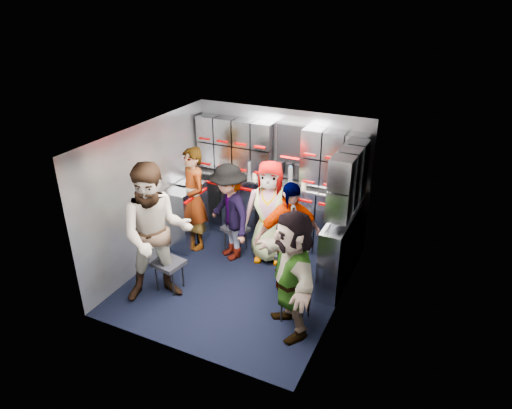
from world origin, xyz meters
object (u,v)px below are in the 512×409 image
at_px(attendant_arc_d, 288,238).
at_px(jump_seat_mid_left, 235,230).
at_px(jump_seat_near_left, 169,265).
at_px(jump_seat_center, 274,229).
at_px(attendant_arc_a, 156,234).
at_px(attendant_standing, 193,199).
at_px(jump_seat_mid_right, 292,256).
at_px(attendant_arc_e, 292,273).
at_px(attendant_arc_b, 229,213).
at_px(jump_seat_near_right, 296,293).
at_px(attendant_arc_c, 270,212).

bearing_deg(attendant_arc_d, jump_seat_mid_left, 109.04).
xyz_separation_m(jump_seat_near_left, jump_seat_center, (0.90, 1.46, 0.03)).
height_order(jump_seat_mid_left, attendant_arc_a, attendant_arc_a).
distance_m(attendant_standing, attendant_arc_d, 1.78).
height_order(jump_seat_near_left, jump_seat_mid_left, jump_seat_near_left).
distance_m(jump_seat_mid_left, jump_seat_mid_right, 1.14).
height_order(attendant_arc_d, attendant_arc_e, attendant_arc_e).
distance_m(jump_seat_mid_left, attendant_arc_b, 0.42).
distance_m(jump_seat_near_left, jump_seat_mid_right, 1.67).
xyz_separation_m(attendant_arc_b, attendant_arc_d, (1.08, -0.38, 0.04)).
relative_size(jump_seat_center, jump_seat_near_right, 1.04).
xyz_separation_m(jump_seat_mid_left, jump_seat_mid_right, (1.08, -0.38, 0.03)).
bearing_deg(attendant_arc_d, attendant_standing, 122.42).
bearing_deg(attendant_arc_c, attendant_arc_d, -61.63).
xyz_separation_m(jump_seat_center, attendant_arc_a, (-0.90, -1.64, 0.53)).
relative_size(jump_seat_center, attendant_arc_e, 0.30).
relative_size(attendant_standing, attendant_arc_a, 0.86).
bearing_deg(attendant_arc_e, attendant_arc_a, -126.87).
height_order(jump_seat_near_left, attendant_arc_a, attendant_arc_a).
relative_size(attendant_arc_c, attendant_arc_e, 0.99).
xyz_separation_m(jump_seat_center, jump_seat_near_right, (0.86, -1.33, -0.02)).
relative_size(attendant_standing, attendant_arc_e, 1.03).
height_order(jump_seat_center, attendant_arc_d, attendant_arc_d).
xyz_separation_m(jump_seat_near_right, attendant_arc_b, (-1.41, 0.94, 0.36)).
relative_size(jump_seat_center, attendant_arc_b, 0.31).
xyz_separation_m(jump_seat_mid_right, attendant_arc_d, (0.00, -0.18, 0.38)).
xyz_separation_m(jump_seat_near_left, attendant_arc_e, (1.76, -0.05, 0.40)).
relative_size(attendant_arc_a, attendant_arc_e, 1.20).
relative_size(attendant_arc_b, attendant_arc_c, 0.96).
bearing_deg(jump_seat_near_left, jump_seat_mid_left, 74.40).
xyz_separation_m(jump_seat_mid_left, attendant_arc_c, (0.55, 0.03, 0.42)).
distance_m(jump_seat_near_left, attendant_arc_a, 0.59).
bearing_deg(attendant_arc_c, jump_seat_near_left, -138.37).
bearing_deg(attendant_arc_e, jump_seat_mid_left, -173.86).
bearing_deg(jump_seat_near_right, attendant_arc_b, 146.24).
height_order(attendant_standing, attendant_arc_d, attendant_standing).
bearing_deg(jump_seat_mid_right, jump_seat_near_left, -148.61).
height_order(jump_seat_mid_left, jump_seat_mid_right, jump_seat_mid_right).
height_order(jump_seat_mid_right, jump_seat_near_right, jump_seat_mid_right).
bearing_deg(jump_seat_mid_left, jump_seat_mid_right, -19.66).
xyz_separation_m(jump_seat_near_left, attendant_arc_b, (0.35, 1.07, 0.36)).
height_order(jump_seat_mid_right, attendant_standing, attendant_standing).
bearing_deg(jump_seat_center, attendant_standing, -164.57).
height_order(attendant_arc_b, attendant_arc_c, attendant_arc_c).
relative_size(jump_seat_mid_left, attendant_arc_b, 0.30).
height_order(jump_seat_near_right, attendant_standing, attendant_standing).
distance_m(attendant_arc_a, attendant_arc_c, 1.73).
bearing_deg(attendant_arc_b, attendant_arc_d, 15.52).
bearing_deg(attendant_arc_a, attendant_arc_c, 20.83).
relative_size(jump_seat_near_left, attendant_standing, 0.27).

